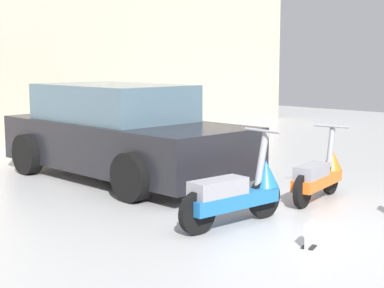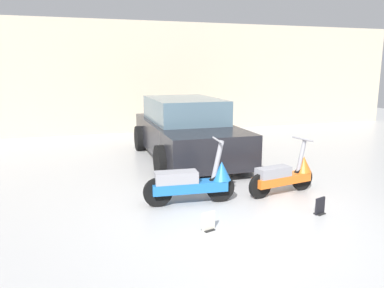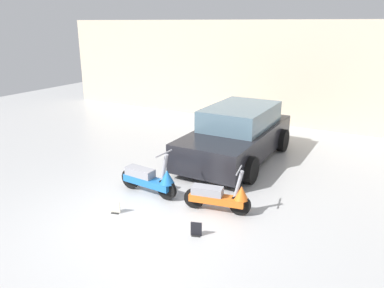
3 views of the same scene
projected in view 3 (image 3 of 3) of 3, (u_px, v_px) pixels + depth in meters
The scene contains 7 objects.
ground_plane at pixel (148, 218), 7.34m from camera, with size 28.00×28.00×0.00m, color #B2B2B2.
wall_back at pixel (279, 74), 13.58m from camera, with size 19.60×0.12×3.75m, color beige.
scooter_front_left at pixel (150, 179), 8.24m from camera, with size 1.52×0.54×1.06m.
scooter_front_right at pixel (220, 196), 7.48m from camera, with size 1.37×0.56×0.97m.
car_rear_left at pixel (237, 134), 10.34m from camera, with size 2.11×4.33×1.47m.
placard_near_left_scooter at pixel (115, 208), 7.50m from camera, with size 0.20×0.16×0.26m.
placard_near_right_scooter at pixel (196, 230), 6.70m from camera, with size 0.20×0.17×0.26m.
Camera 3 is at (3.95, -5.26, 3.66)m, focal length 35.00 mm.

